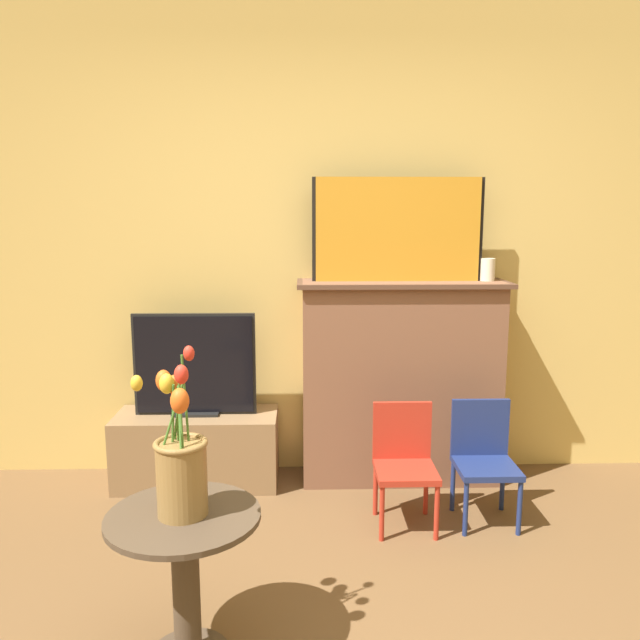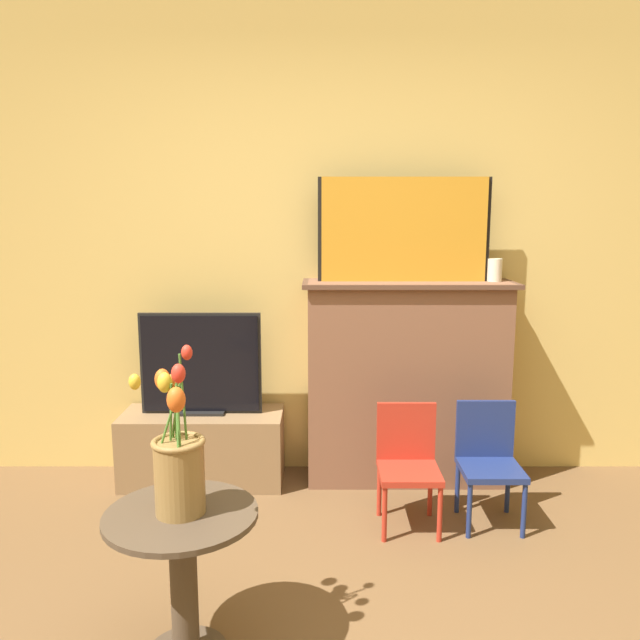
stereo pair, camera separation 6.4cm
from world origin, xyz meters
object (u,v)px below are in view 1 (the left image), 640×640
Objects in this scene: tv_monitor at (195,366)px; chair_red at (404,458)px; chair_blue at (484,455)px; vase_tulips at (180,464)px; painting at (398,230)px.

chair_red is (1.10, -0.50, -0.35)m from tv_monitor.
vase_tulips is at bearing -142.70° from chair_blue.
tv_monitor reaches higher than chair_blue.
painting is at bearing 126.65° from chair_blue.
tv_monitor is at bearing -177.74° from painting.
painting is 1.58× the size of chair_blue.
painting is at bearing 58.30° from vase_tulips.
chair_red and chair_blue have the same top height.
painting is 1.39× the size of tv_monitor.
painting reaches higher than tv_monitor.
tv_monitor is at bearing 155.69° from chair_red.
painting is 1.23m from chair_red.
chair_blue is (1.50, -0.46, -0.35)m from tv_monitor.
vase_tulips reaches higher than chair_blue.
painting reaches higher than chair_red.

